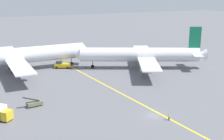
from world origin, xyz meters
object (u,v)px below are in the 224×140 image
(airliner_being_pushed, at_px, (141,55))
(gse_belt_loader_portside, at_px, (34,103))
(pushback_tug, at_px, (62,65))
(ground_crew_wing_walker_right, at_px, (169,117))
(airliner_at_gate_left, at_px, (19,56))

(airliner_being_pushed, distance_m, gse_belt_loader_portside, 49.87)
(airliner_being_pushed, relative_size, gse_belt_loader_portside, 9.31)
(pushback_tug, bearing_deg, airliner_being_pushed, -26.96)
(ground_crew_wing_walker_right, bearing_deg, gse_belt_loader_portside, 139.17)
(airliner_being_pushed, height_order, gse_belt_loader_portside, airliner_being_pushed)
(airliner_at_gate_left, height_order, gse_belt_loader_portside, airliner_at_gate_left)
(airliner_at_gate_left, distance_m, gse_belt_loader_portside, 37.76)
(airliner_being_pushed, bearing_deg, ground_crew_wing_walker_right, -113.73)
(airliner_at_gate_left, relative_size, pushback_tug, 6.21)
(gse_belt_loader_portside, bearing_deg, ground_crew_wing_walker_right, -40.83)
(pushback_tug, relative_size, ground_crew_wing_walker_right, 5.27)
(pushback_tug, xyz_separation_m, ground_crew_wing_walker_right, (7.78, -57.09, -0.41))
(pushback_tug, height_order, ground_crew_wing_walker_right, pushback_tug)
(airliner_at_gate_left, relative_size, airliner_being_pushed, 1.15)
(ground_crew_wing_walker_right, bearing_deg, airliner_at_gate_left, 111.20)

